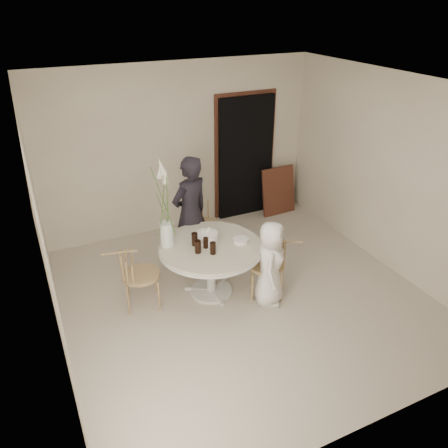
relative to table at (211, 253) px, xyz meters
name	(u,v)px	position (x,y,z in m)	size (l,w,h in m)	color
ground	(243,295)	(0.35, -0.25, -0.62)	(4.50, 4.50, 0.00)	#BDB0A2
room_shell	(246,183)	(0.35, -0.25, 1.00)	(4.50, 4.50, 4.50)	white
doorway	(245,158)	(1.50, 1.94, 0.43)	(1.00, 0.10, 2.10)	black
door_trim	(244,154)	(1.50, 1.98, 0.49)	(1.12, 0.03, 2.22)	brown
table	(211,253)	(0.00, 0.00, 0.00)	(1.33, 1.33, 0.73)	silver
picture_frame	(278,191)	(2.06, 1.70, -0.19)	(0.64, 0.04, 0.86)	brown
chair_far	(196,218)	(0.20, 1.02, -0.01)	(0.64, 0.67, 0.93)	tan
chair_right	(276,260)	(0.75, -0.37, -0.09)	(0.59, 0.58, 0.81)	tan
chair_left	(131,270)	(-1.00, 0.17, -0.08)	(0.55, 0.52, 0.82)	tan
girl	(190,214)	(0.01, 0.74, 0.22)	(0.61, 0.40, 1.68)	black
boy	(270,264)	(0.59, -0.49, -0.04)	(0.56, 0.36, 1.15)	white
birthday_cake	(207,238)	(-0.01, 0.09, 0.18)	(0.28, 0.28, 0.19)	silver
cola_tumbler_a	(198,247)	(-0.21, -0.10, 0.20)	(0.08, 0.08, 0.17)	black
cola_tumbler_b	(213,248)	(-0.06, -0.20, 0.19)	(0.07, 0.07, 0.16)	black
cola_tumbler_c	(195,239)	(-0.18, 0.09, 0.20)	(0.08, 0.08, 0.17)	black
cola_tumbler_d	(206,243)	(-0.08, -0.03, 0.18)	(0.07, 0.07, 0.14)	black
plate_stack	(241,240)	(0.38, -0.09, 0.14)	(0.20, 0.20, 0.05)	white
flower_vase	(165,216)	(-0.50, 0.24, 0.53)	(0.17, 0.17, 1.18)	white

